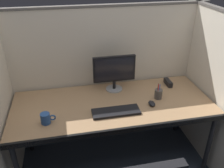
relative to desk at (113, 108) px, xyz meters
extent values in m
cube|color=beige|center=(0.00, 0.46, 0.08)|extent=(2.20, 0.05, 1.55)
cube|color=#605B56|center=(0.00, 0.46, 0.87)|extent=(2.21, 0.06, 0.02)
cube|color=beige|center=(-0.99, -0.09, 0.08)|extent=(0.05, 1.40, 1.55)
cube|color=beige|center=(0.99, -0.09, 0.08)|extent=(0.05, 1.40, 1.55)
cube|color=#997551|center=(0.00, 0.01, 0.03)|extent=(1.90, 0.80, 0.04)
cube|color=black|center=(0.00, -0.38, 0.03)|extent=(1.90, 0.02, 0.05)
cylinder|color=black|center=(0.89, -0.33, -0.34)|extent=(0.04, 0.04, 0.70)
cylinder|color=black|center=(-0.89, 0.35, -0.34)|extent=(0.04, 0.04, 0.70)
cylinder|color=black|center=(0.89, 0.35, -0.34)|extent=(0.04, 0.04, 0.70)
cylinder|color=gray|center=(0.07, 0.27, 0.06)|extent=(0.17, 0.17, 0.01)
cylinder|color=black|center=(0.07, 0.27, 0.11)|extent=(0.03, 0.03, 0.09)
cube|color=black|center=(0.07, 0.27, 0.29)|extent=(0.43, 0.03, 0.27)
cube|color=black|center=(0.07, 0.25, 0.29)|extent=(0.39, 0.01, 0.23)
cube|color=black|center=(-0.01, -0.15, 0.06)|extent=(0.43, 0.15, 0.02)
ellipsoid|color=black|center=(0.35, -0.10, 0.07)|extent=(0.06, 0.10, 0.03)
cylinder|color=#59595B|center=(0.35, -0.08, 0.08)|extent=(0.01, 0.01, 0.01)
cylinder|color=#264C8C|center=(-0.62, -0.17, 0.10)|extent=(0.08, 0.08, 0.09)
torus|color=#264C8C|center=(-0.56, -0.17, 0.10)|extent=(0.06, 0.01, 0.06)
cube|color=black|center=(0.66, 0.24, 0.08)|extent=(0.04, 0.15, 0.06)
cylinder|color=#4C4742|center=(0.45, 0.01, 0.10)|extent=(0.08, 0.08, 0.09)
cylinder|color=red|center=(0.44, -0.01, 0.14)|extent=(0.01, 0.01, 0.16)
cylinder|color=#263FB2|center=(0.46, 0.01, 0.13)|extent=(0.01, 0.01, 0.15)
cylinder|color=black|center=(0.45, 0.02, 0.13)|extent=(0.01, 0.01, 0.15)
camera|label=1|loc=(-0.40, -1.86, 1.30)|focal=38.17mm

